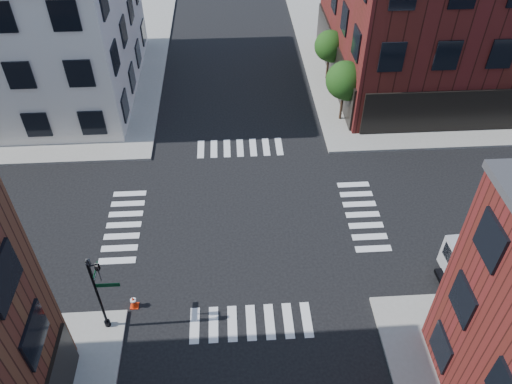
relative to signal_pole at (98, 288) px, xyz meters
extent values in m
plane|color=black|center=(6.72, 6.68, -2.86)|extent=(120.00, 120.00, 0.00)
cube|color=gray|center=(27.72, 27.68, -2.78)|extent=(30.00, 30.00, 0.15)
cube|color=#451611|center=(27.22, 22.68, 3.14)|extent=(25.00, 16.00, 12.00)
cylinder|color=black|center=(14.22, 16.68, -1.97)|extent=(0.18, 0.18, 1.47)
cylinder|color=black|center=(14.22, 16.68, -1.24)|extent=(0.12, 0.12, 1.47)
sphere|color=#15330D|center=(14.22, 16.68, 0.44)|extent=(2.69, 2.69, 2.69)
sphere|color=#15330D|center=(14.47, 16.58, -0.10)|extent=(1.85, 1.85, 1.85)
cylinder|color=black|center=(14.22, 22.68, -2.04)|extent=(0.18, 0.18, 1.33)
cylinder|color=black|center=(14.22, 22.68, -1.38)|extent=(0.12, 0.12, 1.33)
sphere|color=#15330D|center=(14.22, 22.68, 0.14)|extent=(2.43, 2.43, 2.43)
sphere|color=#15330D|center=(14.47, 22.58, -0.35)|extent=(1.67, 1.67, 1.67)
cylinder|color=black|center=(-0.08, -0.12, -0.56)|extent=(0.12, 0.12, 4.60)
cylinder|color=black|center=(-0.08, -0.12, -2.56)|extent=(0.28, 0.28, 0.30)
cube|color=#053819|center=(0.47, -0.12, 0.29)|extent=(1.10, 0.03, 0.22)
cube|color=#053819|center=(-0.08, 0.43, 0.54)|extent=(0.03, 1.10, 0.22)
imported|color=black|center=(0.27, -0.02, 1.04)|extent=(0.22, 0.18, 1.10)
imported|color=black|center=(-0.18, 0.23, 1.04)|extent=(0.18, 0.22, 1.10)
cube|color=#ADADAF|center=(17.66, 1.55, -1.42)|extent=(1.97, 2.32, 1.85)
cube|color=black|center=(16.78, 1.50, -1.10)|extent=(0.19, 1.76, 0.83)
cube|color=black|center=(20.06, 1.68, -2.40)|extent=(7.44, 1.32, 0.23)
cylinder|color=black|center=(17.71, 0.58, -2.40)|extent=(0.94, 0.37, 0.92)
cylinder|color=black|center=(17.61, 2.52, -2.40)|extent=(0.94, 0.37, 0.92)
cube|color=red|center=(1.02, 0.98, -2.84)|extent=(0.42, 0.42, 0.04)
cone|color=red|center=(1.02, 0.98, -2.48)|extent=(0.39, 0.39, 0.75)
cylinder|color=white|center=(1.02, 0.98, -2.37)|extent=(0.29, 0.29, 0.09)
camera|label=1|loc=(6.13, -13.96, 17.83)|focal=35.00mm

